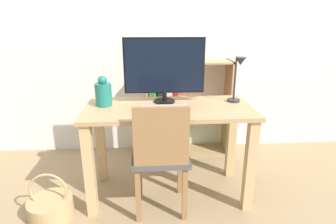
{
  "coord_description": "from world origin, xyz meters",
  "views": [
    {
      "loc": [
        -0.13,
        -1.99,
        1.37
      ],
      "look_at": [
        0.0,
        0.1,
        0.67
      ],
      "focal_mm": 30.0,
      "sensor_mm": 36.0,
      "label": 1
    }
  ],
  "objects": [
    {
      "name": "ground_plane",
      "position": [
        0.0,
        0.0,
        0.0
      ],
      "size": [
        10.0,
        10.0,
        0.0
      ],
      "primitive_type": "plane",
      "color": "#997F5B"
    },
    {
      "name": "chair",
      "position": [
        -0.07,
        -0.23,
        0.47
      ],
      "size": [
        0.4,
        0.4,
        0.86
      ],
      "rotation": [
        0.0,
        0.0,
        -0.16
      ],
      "color": "#4C4C51",
      "rests_on": "ground_plane"
    },
    {
      "name": "wall_back",
      "position": [
        0.0,
        0.9,
        1.3
      ],
      "size": [
        8.0,
        0.05,
        2.6
      ],
      "color": "silver",
      "rests_on": "ground_plane"
    },
    {
      "name": "monitor",
      "position": [
        -0.03,
        0.13,
        1.02
      ],
      "size": [
        0.62,
        0.16,
        0.5
      ],
      "color": "black",
      "rests_on": "desk"
    },
    {
      "name": "desk_lamp",
      "position": [
        0.52,
        0.05,
        0.96
      ],
      "size": [
        0.1,
        0.19,
        0.36
      ],
      "color": "#2D2D33",
      "rests_on": "desk"
    },
    {
      "name": "bookshelf",
      "position": [
        0.08,
        0.73,
        0.43
      ],
      "size": [
        0.84,
        0.28,
        0.98
      ],
      "color": "tan",
      "rests_on": "ground_plane"
    },
    {
      "name": "desk",
      "position": [
        0.0,
        0.0,
        0.58
      ],
      "size": [
        1.25,
        0.59,
        0.74
      ],
      "color": "tan",
      "rests_on": "ground_plane"
    },
    {
      "name": "vase",
      "position": [
        -0.49,
        0.07,
        0.84
      ],
      "size": [
        0.12,
        0.12,
        0.23
      ],
      "color": "#1E7266",
      "rests_on": "desk"
    },
    {
      "name": "keyboard",
      "position": [
        -0.04,
        -0.05,
        0.75
      ],
      "size": [
        0.35,
        0.12,
        0.02
      ],
      "color": "#B2B2B7",
      "rests_on": "desk"
    },
    {
      "name": "basket",
      "position": [
        -0.87,
        -0.25,
        0.08
      ],
      "size": [
        0.31,
        0.31,
        0.35
      ],
      "color": "tan",
      "rests_on": "ground_plane"
    }
  ]
}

